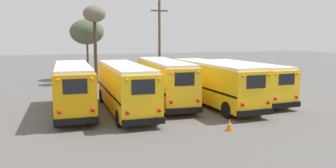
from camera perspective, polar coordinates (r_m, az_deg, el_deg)
name	(u,v)px	position (r m, az deg, el deg)	size (l,w,h in m)	color
ground_plane	(166,105)	(24.79, -0.36, -3.65)	(160.00, 160.00, 0.00)	#5B5956
school_bus_0	(73,87)	(22.86, -16.19, -0.45)	(2.59, 9.52, 3.26)	#E5A00C
school_bus_1	(125,86)	(22.52, -7.56, -0.36)	(2.50, 10.39, 3.24)	yellow
school_bus_2	(164,80)	(24.87, -0.66, 0.61)	(2.88, 10.03, 3.33)	yellow
school_bus_3	(214,82)	(24.66, 7.94, 0.37)	(2.94, 10.69, 3.23)	yellow
school_bus_4	(245,80)	(27.23, 13.26, 0.71)	(2.82, 9.93, 3.03)	yellow
utility_pole	(159,42)	(34.58, -1.50, 7.37)	(1.80, 0.26, 8.86)	brown
bare_tree_0	(94,17)	(37.01, -12.69, 11.32)	(2.42, 2.42, 8.50)	#473323
bare_tree_1	(87,32)	(41.09, -13.96, 8.77)	(4.02, 4.02, 7.23)	brown
traffic_cone	(230,125)	(18.29, 10.67, -6.96)	(0.36, 0.36, 0.68)	orange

